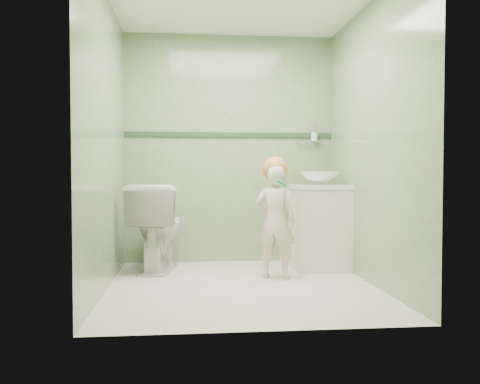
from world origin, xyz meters
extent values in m
plane|color=silver|center=(0.00, 0.00, 0.00)|extent=(2.50, 2.50, 0.00)
cube|color=#6A8C63|center=(0.00, 1.25, 1.20)|extent=(2.20, 0.04, 2.40)
cube|color=#6A8C63|center=(0.00, -1.25, 1.20)|extent=(2.20, 0.04, 2.40)
cube|color=#6A8C63|center=(-1.10, 0.00, 1.20)|extent=(0.04, 2.50, 2.40)
cube|color=#6A8C63|center=(1.10, 0.00, 1.20)|extent=(0.04, 2.50, 2.40)
cube|color=#264328|center=(0.00, 1.24, 1.35)|extent=(2.20, 0.02, 0.05)
cube|color=white|center=(0.84, 0.70, 0.40)|extent=(0.52, 0.50, 0.80)
cube|color=white|center=(0.84, 0.70, 0.81)|extent=(0.54, 0.52, 0.04)
imported|color=white|center=(0.84, 0.70, 0.89)|extent=(0.37, 0.37, 0.13)
cylinder|color=silver|center=(0.84, 0.90, 0.95)|extent=(0.03, 0.03, 0.18)
cylinder|color=silver|center=(0.84, 0.85, 1.03)|extent=(0.02, 0.12, 0.02)
cylinder|color=silver|center=(0.84, 1.20, 1.28)|extent=(0.26, 0.02, 0.02)
cylinder|color=silver|center=(0.90, 1.18, 1.33)|extent=(0.07, 0.07, 0.09)
cylinder|color=#C4413C|center=(0.91, 1.19, 1.40)|extent=(0.01, 0.01, 0.17)
cylinder|color=blue|center=(0.89, 1.17, 1.40)|extent=(0.01, 0.01, 0.17)
imported|color=white|center=(-0.74, 0.80, 0.42)|extent=(0.58, 0.88, 0.84)
imported|color=beige|center=(0.33, 0.30, 0.51)|extent=(0.43, 0.36, 1.01)
sphere|color=#C17D3E|center=(0.33, 0.33, 0.98)|extent=(0.22, 0.22, 0.22)
cylinder|color=#0F805F|center=(0.36, 0.15, 0.85)|extent=(0.11, 0.11, 0.06)
cube|color=white|center=(0.32, 0.22, 0.89)|extent=(0.03, 0.03, 0.02)
camera|label=1|loc=(-0.45, -4.27, 0.94)|focal=38.97mm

